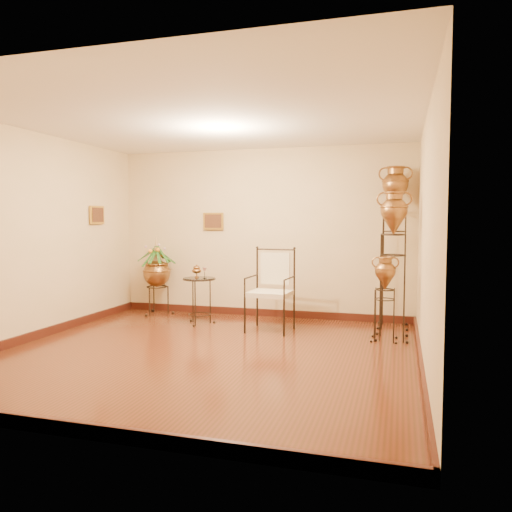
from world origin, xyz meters
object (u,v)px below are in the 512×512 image
(armchair, at_px, (270,290))
(planter_urn, at_px, (157,270))
(amphora_mid, at_px, (393,264))
(amphora_tall, at_px, (394,245))
(side_table, at_px, (199,300))

(armchair, bearing_deg, planter_urn, 164.47)
(amphora_mid, relative_size, planter_urn, 1.47)
(armchair, bearing_deg, amphora_tall, 26.76)
(planter_urn, xyz_separation_m, armchair, (2.21, -0.75, -0.16))
(amphora_tall, distance_m, planter_urn, 3.95)
(side_table, bearing_deg, amphora_mid, -4.34)
(amphora_mid, distance_m, planter_urn, 4.01)
(amphora_tall, distance_m, amphora_mid, 0.82)
(armchair, relative_size, side_table, 1.32)
(side_table, bearing_deg, amphora_tall, 11.01)
(planter_urn, bearing_deg, side_table, -28.91)
(amphora_tall, distance_m, armchair, 1.98)
(amphora_tall, bearing_deg, armchair, -156.45)
(planter_urn, bearing_deg, armchair, -18.74)
(armchair, xyz_separation_m, side_table, (-1.18, 0.18, -0.22))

